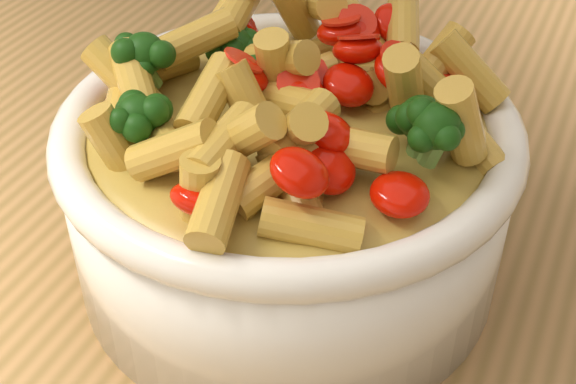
% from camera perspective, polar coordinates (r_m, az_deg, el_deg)
% --- Properties ---
extents(table, '(1.20, 0.80, 0.90)m').
position_cam_1_polar(table, '(0.59, -1.08, -7.02)').
color(table, '#AD7E4A').
rests_on(table, ground).
extents(serving_bowl, '(0.24, 0.24, 0.10)m').
position_cam_1_polar(serving_bowl, '(0.43, 0.00, 0.13)').
color(serving_bowl, white).
rests_on(serving_bowl, table).
extents(pasta_salad, '(0.19, 0.19, 0.04)m').
position_cam_1_polar(pasta_salad, '(0.39, 0.00, 7.44)').
color(pasta_salad, gold).
rests_on(pasta_salad, serving_bowl).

